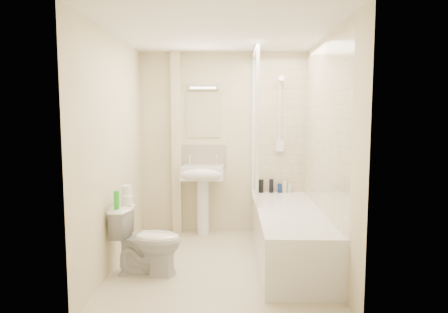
{
  "coord_description": "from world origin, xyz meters",
  "views": [
    {
      "loc": [
        0.13,
        -4.08,
        1.59
      ],
      "look_at": [
        0.03,
        0.2,
        1.13
      ],
      "focal_mm": 32.0,
      "sensor_mm": 36.0,
      "label": 1
    }
  ],
  "objects": [
    {
      "name": "pedestal_sink",
      "position": [
        -0.26,
        1.01,
        0.73
      ],
      "size": [
        0.54,
        0.49,
        1.05
      ],
      "color": "white",
      "rests_on": "ground"
    },
    {
      "name": "toilet_roll_upper",
      "position": [
        -0.94,
        -0.15,
        0.83
      ],
      "size": [
        0.1,
        0.1,
        0.1
      ],
      "primitive_type": "cylinder",
      "color": "white",
      "rests_on": "toilet_roll_lower"
    },
    {
      "name": "bathtub",
      "position": [
        0.75,
        0.2,
        0.29
      ],
      "size": [
        0.7,
        2.1,
        0.55
      ],
      "color": "white",
      "rests_on": "ground"
    },
    {
      "name": "strip_light",
      "position": [
        -0.26,
        1.22,
        1.95
      ],
      "size": [
        0.42,
        0.07,
        0.07
      ],
      "primitive_type": "cube",
      "color": "silver",
      "rests_on": "wall_back"
    },
    {
      "name": "splashback",
      "position": [
        -0.26,
        1.24,
        1.03
      ],
      "size": [
        0.6,
        0.02,
        0.3
      ],
      "primitive_type": "cube",
      "color": "beige",
      "rests_on": "wall_back"
    },
    {
      "name": "wall_back",
      "position": [
        0.0,
        1.25,
        1.2
      ],
      "size": [
        2.2,
        0.02,
        2.4
      ],
      "primitive_type": "cube",
      "color": "beige",
      "rests_on": "ground"
    },
    {
      "name": "toilet_roll_lower",
      "position": [
        -0.94,
        -0.17,
        0.73
      ],
      "size": [
        0.11,
        0.11,
        0.1
      ],
      "primitive_type": "cylinder",
      "color": "white",
      "rests_on": "toilet"
    },
    {
      "name": "bottle_blue",
      "position": [
        0.75,
        1.16,
        0.61
      ],
      "size": [
        0.06,
        0.06,
        0.12
      ],
      "primitive_type": "cylinder",
      "color": "navy",
      "rests_on": "bathtub"
    },
    {
      "name": "mirror",
      "position": [
        -0.26,
        1.24,
        1.58
      ],
      "size": [
        0.46,
        0.01,
        0.6
      ],
      "primitive_type": "cube",
      "color": "white",
      "rests_on": "wall_back"
    },
    {
      "name": "shower_screen",
      "position": [
        0.4,
        0.8,
        1.45
      ],
      "size": [
        0.04,
        0.92,
        1.8
      ],
      "color": "white",
      "rests_on": "bathtub"
    },
    {
      "name": "wall_left",
      "position": [
        -1.1,
        0.0,
        1.2
      ],
      "size": [
        0.02,
        2.5,
        2.4
      ],
      "primitive_type": "cube",
      "color": "beige",
      "rests_on": "ground"
    },
    {
      "name": "bottle_black_a",
      "position": [
        0.5,
        1.16,
        0.64
      ],
      "size": [
        0.07,
        0.07,
        0.18
      ],
      "primitive_type": "cylinder",
      "color": "black",
      "rests_on": "bathtub"
    },
    {
      "name": "ceiling",
      "position": [
        0.0,
        0.0,
        2.4
      ],
      "size": [
        2.2,
        2.5,
        0.02
      ],
      "primitive_type": "cube",
      "color": "white",
      "rests_on": "wall_back"
    },
    {
      "name": "tile_right",
      "position": [
        1.09,
        0.2,
        1.42
      ],
      "size": [
        0.01,
        2.1,
        1.75
      ],
      "primitive_type": "cube",
      "color": "beige",
      "rests_on": "wall_right"
    },
    {
      "name": "wall_right",
      "position": [
        1.1,
        0.0,
        1.2
      ],
      "size": [
        0.02,
        2.5,
        2.4
      ],
      "primitive_type": "cube",
      "color": "beige",
      "rests_on": "ground"
    },
    {
      "name": "bottle_white_b",
      "position": [
        0.88,
        1.16,
        0.61
      ],
      "size": [
        0.05,
        0.05,
        0.13
      ],
      "primitive_type": "cylinder",
      "color": "silver",
      "rests_on": "bathtub"
    },
    {
      "name": "bottle_black_b",
      "position": [
        0.64,
        1.16,
        0.64
      ],
      "size": [
        0.06,
        0.06,
        0.18
      ],
      "primitive_type": "cylinder",
      "color": "black",
      "rests_on": "bathtub"
    },
    {
      "name": "bottle_cream",
      "position": [
        0.82,
        1.16,
        0.63
      ],
      "size": [
        0.06,
        0.06,
        0.15
      ],
      "primitive_type": "cylinder",
      "color": "beige",
      "rests_on": "bathtub"
    },
    {
      "name": "toilet",
      "position": [
        -0.72,
        -0.23,
        0.34
      ],
      "size": [
        0.5,
        0.74,
        0.68
      ],
      "primitive_type": "imported",
      "rotation": [
        0.0,
        0.0,
        1.48
      ],
      "color": "white",
      "rests_on": "ground"
    },
    {
      "name": "floor",
      "position": [
        0.0,
        0.0,
        0.0
      ],
      "size": [
        2.5,
        2.5,
        0.0
      ],
      "primitive_type": "plane",
      "color": "beige",
      "rests_on": "ground"
    },
    {
      "name": "pipe_boxing",
      "position": [
        -0.62,
        1.19,
        1.2
      ],
      "size": [
        0.12,
        0.12,
        2.4
      ],
      "primitive_type": "cube",
      "color": "beige",
      "rests_on": "ground"
    },
    {
      "name": "green_bottle",
      "position": [
        -0.99,
        -0.34,
        0.77
      ],
      "size": [
        0.05,
        0.05,
        0.18
      ],
      "primitive_type": "cylinder",
      "color": "green",
      "rests_on": "toilet"
    },
    {
      "name": "shower_fixture",
      "position": [
        0.75,
        1.19,
        1.55
      ],
      "size": [
        0.1,
        0.16,
        0.99
      ],
      "color": "white",
      "rests_on": "wall_back"
    },
    {
      "name": "tile_back",
      "position": [
        0.75,
        1.24,
        1.42
      ],
      "size": [
        0.7,
        0.01,
        1.75
      ],
      "primitive_type": "cube",
      "color": "beige",
      "rests_on": "wall_back"
    }
  ]
}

